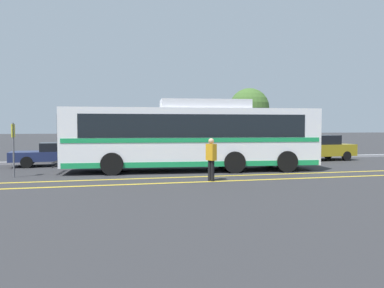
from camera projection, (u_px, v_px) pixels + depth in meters
ground_plane at (221, 170)px, 18.38m from camera, size 220.00×220.00×0.00m
lane_strip_0 at (204, 176)px, 15.96m from camera, size 31.98×0.20×0.01m
lane_strip_1 at (214, 181)px, 14.52m from camera, size 31.98×0.20×0.01m
curb_strip at (172, 160)px, 23.28m from camera, size 39.98×0.36×0.15m
transit_bus at (192, 135)px, 18.02m from camera, size 12.46×3.67×3.41m
parked_car_1 at (58, 154)px, 20.46m from camera, size 4.92×2.09×1.26m
parked_car_2 at (159, 151)px, 21.71m from camera, size 4.33×2.01×1.40m
parked_car_3 at (242, 150)px, 22.36m from camera, size 4.37×2.07×1.49m
parked_car_4 at (320, 148)px, 23.83m from camera, size 4.35×2.21×1.60m
pedestrian_0 at (211, 157)px, 14.59m from camera, size 0.37×0.47×1.68m
bus_stop_sign at (13, 143)px, 15.63m from camera, size 0.07×0.40×2.29m
tree_0 at (249, 108)px, 27.82m from camera, size 2.96×2.96×5.01m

